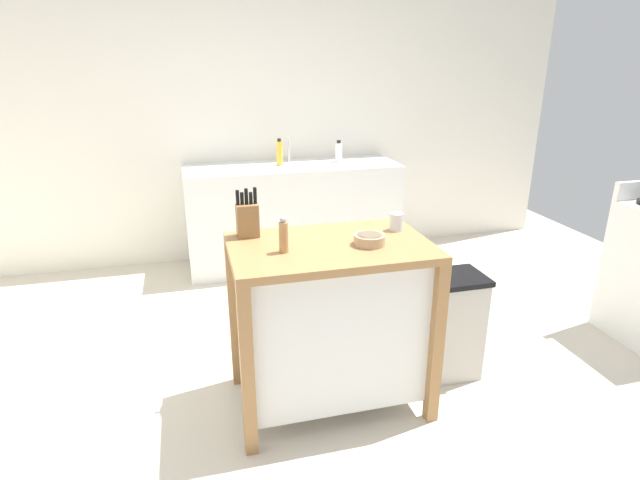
# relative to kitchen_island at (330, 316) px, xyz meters

# --- Properties ---
(ground_plane) EXTENTS (6.90, 6.90, 0.00)m
(ground_plane) POSITION_rel_kitchen_island_xyz_m (-0.08, 0.05, -0.51)
(ground_plane) COLOR beige
(ground_plane) RESTS_ON ground
(wall_back) EXTENTS (5.90, 0.10, 2.60)m
(wall_back) POSITION_rel_kitchen_island_xyz_m (-0.08, 2.35, 0.79)
(wall_back) COLOR silver
(wall_back) RESTS_ON ground
(kitchen_island) EXTENTS (0.99, 0.64, 0.91)m
(kitchen_island) POSITION_rel_kitchen_island_xyz_m (0.00, 0.00, 0.00)
(kitchen_island) COLOR #9E7042
(kitchen_island) RESTS_ON ground
(knife_block) EXTENTS (0.11, 0.09, 0.25)m
(knife_block) POSITION_rel_kitchen_island_xyz_m (-0.38, 0.22, 0.50)
(knife_block) COLOR olive
(knife_block) RESTS_ON kitchen_island
(bowl_ceramic_small) EXTENTS (0.15, 0.15, 0.05)m
(bowl_ceramic_small) POSITION_rel_kitchen_island_xyz_m (0.18, -0.06, 0.43)
(bowl_ceramic_small) COLOR tan
(bowl_ceramic_small) RESTS_ON kitchen_island
(drinking_cup) EXTENTS (0.07, 0.07, 0.09)m
(drinking_cup) POSITION_rel_kitchen_island_xyz_m (0.40, 0.11, 0.45)
(drinking_cup) COLOR silver
(drinking_cup) RESTS_ON kitchen_island
(pepper_grinder) EXTENTS (0.04, 0.04, 0.17)m
(pepper_grinder) POSITION_rel_kitchen_island_xyz_m (-0.24, -0.05, 0.49)
(pepper_grinder) COLOR #AD7F4C
(pepper_grinder) RESTS_ON kitchen_island
(trash_bin) EXTENTS (0.36, 0.28, 0.63)m
(trash_bin) POSITION_rel_kitchen_island_xyz_m (0.74, 0.07, -0.19)
(trash_bin) COLOR #B7B2A8
(trash_bin) RESTS_ON ground
(sink_counter) EXTENTS (1.84, 0.60, 0.90)m
(sink_counter) POSITION_rel_kitchen_island_xyz_m (0.22, 2.00, -0.06)
(sink_counter) COLOR silver
(sink_counter) RESTS_ON ground
(sink_faucet) EXTENTS (0.02, 0.02, 0.22)m
(sink_faucet) POSITION_rel_kitchen_island_xyz_m (0.22, 2.14, 0.50)
(sink_faucet) COLOR #B7BCC1
(sink_faucet) RESTS_ON sink_counter
(bottle_hand_soap) EXTENTS (0.05, 0.05, 0.23)m
(bottle_hand_soap) POSITION_rel_kitchen_island_xyz_m (0.12, 2.03, 0.50)
(bottle_hand_soap) COLOR yellow
(bottle_hand_soap) RESTS_ON sink_counter
(bottle_dish_soap) EXTENTS (0.06, 0.06, 0.19)m
(bottle_dish_soap) POSITION_rel_kitchen_island_xyz_m (0.65, 2.05, 0.48)
(bottle_dish_soap) COLOR white
(bottle_dish_soap) RESTS_ON sink_counter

